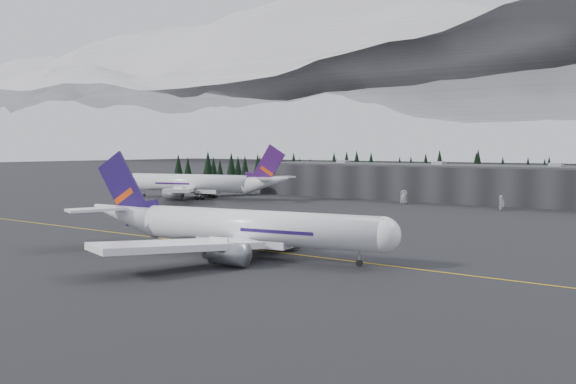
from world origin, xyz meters
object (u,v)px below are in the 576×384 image
Objects in this scene: terminal at (465,183)px; jet_parked at (203,184)px; gse_vehicle_a at (404,202)px; gse_vehicle_b at (502,208)px; jet_main at (231,226)px.

jet_parked reaches higher than terminal.
jet_parked is 72.75m from gse_vehicle_a.
gse_vehicle_a is at bearing -101.82° from gse_vehicle_b.
terminal is 27.55m from gse_vehicle_a.
jet_parked is 14.46× the size of gse_vehicle_a.
jet_parked is 14.63× the size of gse_vehicle_b.
jet_main reaches higher than gse_vehicle_b.
gse_vehicle_a is at bearing -115.57° from terminal.
terminal is 34.38m from gse_vehicle_b.
terminal is at bearing -162.24° from jet_parked.
jet_main is 108.65m from gse_vehicle_b.
gse_vehicle_a is 33.08m from gse_vehicle_b.
jet_parked reaches higher than jet_main.
jet_main reaches higher than gse_vehicle_a.
gse_vehicle_b is (21.38, -26.34, -5.53)m from terminal.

